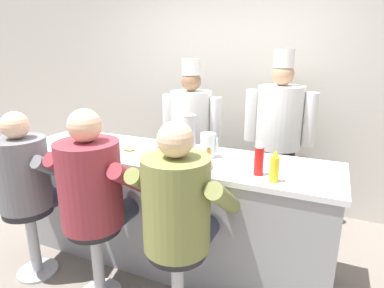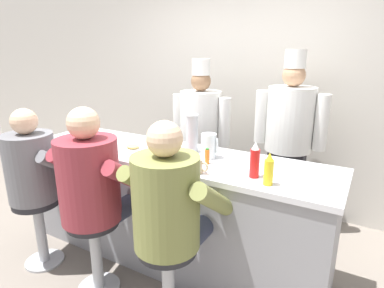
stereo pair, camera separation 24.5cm
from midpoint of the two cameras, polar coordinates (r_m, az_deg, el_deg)
name	(u,v)px [view 1 (the left image)]	position (r m, az deg, el deg)	size (l,w,h in m)	color
ground_plane	(151,281)	(2.83, -10.05, -22.97)	(20.00, 20.00, 0.00)	slate
wall_back	(225,89)	(3.83, 4.09, 9.78)	(10.00, 0.06, 2.70)	beige
diner_counter	(170,208)	(2.81, -6.55, -11.25)	(2.67, 0.70, 0.97)	gray
ketchup_bottle_red	(259,159)	(2.16, 8.67, -2.65)	(0.06, 0.06, 0.24)	red
mustard_bottle_yellow	(275,167)	(2.07, 11.22, -4.10)	(0.06, 0.06, 0.21)	yellow
hot_sauce_bottle_orange	(209,156)	(2.37, 0.01, -2.18)	(0.03, 0.03, 0.12)	orange
water_pitcher_clear	(208,145)	(2.50, 0.09, -0.27)	(0.14, 0.12, 0.19)	silver
breakfast_plate	(129,151)	(2.72, -13.68, -1.19)	(0.26, 0.26, 0.05)	white
cereal_bowl	(182,155)	(2.50, -4.62, -2.00)	(0.15, 0.15, 0.06)	#B24C47
coffee_mug_tan	(202,166)	(2.19, -1.46, -3.97)	(0.13, 0.08, 0.10)	beige
coffee_mug_blue	(88,142)	(2.95, -20.36, 0.28)	(0.13, 0.08, 0.09)	#4C7AB2
cup_stack_steel	(190,133)	(2.62, -3.08, 1.84)	(0.10, 0.10, 0.31)	#B7BABF
napkin_dispenser_chrome	(162,153)	(2.47, -8.14, -1.61)	(0.11, 0.07, 0.11)	silver
diner_seated_grey	(27,179)	(2.86, -29.49, -5.44)	(0.59, 0.58, 1.36)	#B2B5BA
diner_seated_maroon	(94,189)	(2.38, -19.85, -7.58)	(0.65, 0.64, 1.43)	#B2B5BA
diner_seated_olive	(179,208)	(2.02, -5.88, -11.40)	(0.63, 0.62, 1.41)	#B2B5BA
cook_in_whites_near	(191,133)	(3.42, -2.21, 1.96)	(0.67, 0.43, 1.70)	#232328
cook_in_whites_far	(278,132)	(3.33, 13.10, 2.02)	(0.70, 0.45, 1.79)	#232328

